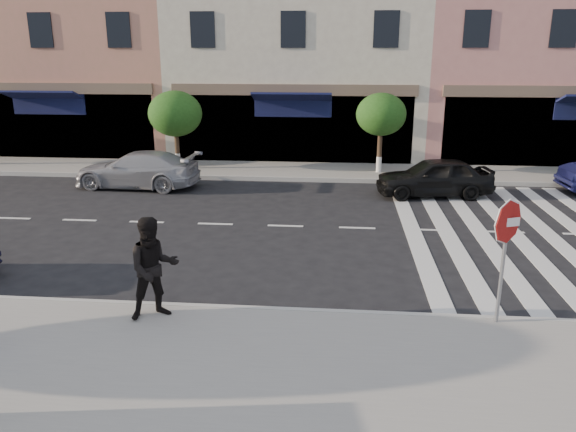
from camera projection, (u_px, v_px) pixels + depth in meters
The scene contains 12 objects.
ground at pixel (267, 283), 11.91m from camera, with size 120.00×120.00×0.00m, color black.
sidewalk_near at pixel (236, 379), 8.31m from camera, with size 60.00×4.50×0.15m, color gray.
sidewalk_far at pixel (302, 171), 22.38m from camera, with size 60.00×3.00×0.15m, color gray.
building_west_mid at pixel (85, 0), 27.08m from camera, with size 10.00×9.00×14.00m, color tan.
building_centre at pixel (301, 32), 26.59m from camera, with size 11.00×9.00×11.00m, color beige.
building_east_mid at pixel (567, 8), 25.26m from camera, with size 13.00×9.00×13.00m, color tan.
street_tree_wb at pixel (175, 114), 21.99m from camera, with size 2.10×2.10×3.06m.
street_tree_c at pixel (381, 115), 21.27m from camera, with size 1.90×1.90×3.04m.
stop_sign at pixel (507, 233), 9.43m from camera, with size 0.75×0.31×2.25m.
walker at pixel (154, 268), 9.85m from camera, with size 0.90×0.70×1.86m, color black.
car_far_left at pixel (137, 170), 19.94m from camera, with size 1.80×4.42×1.28m, color #9D9CA2.
car_far_mid at pixel (434, 177), 18.76m from camera, with size 1.54×3.83×1.30m, color black.
Camera 1 is at (1.44, -10.91, 4.78)m, focal length 35.00 mm.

